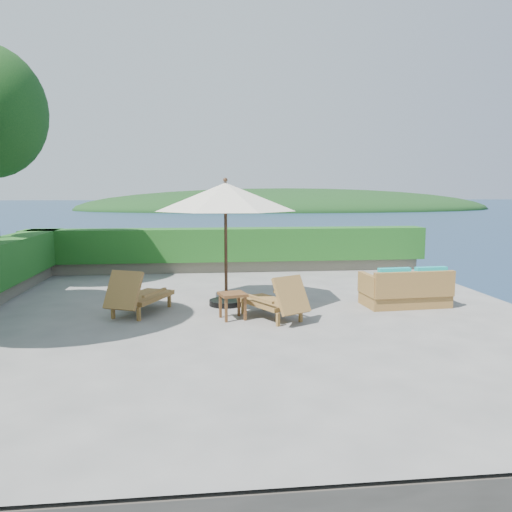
{
  "coord_description": "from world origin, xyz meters",
  "views": [
    {
      "loc": [
        -0.89,
        -9.89,
        2.51
      ],
      "look_at": [
        0.3,
        0.8,
        1.1
      ],
      "focal_mm": 35.0,
      "sensor_mm": 36.0,
      "label": 1
    }
  ],
  "objects": [
    {
      "name": "foundation",
      "position": [
        0.0,
        0.0,
        -1.55
      ],
      "size": [
        12.0,
        12.0,
        3.0
      ],
      "primitive_type": "cube",
      "color": "#544C42",
      "rests_on": "ocean"
    },
    {
      "name": "planter_wall_far",
      "position": [
        0.0,
        5.6,
        0.18
      ],
      "size": [
        12.0,
        0.6,
        0.36
      ],
      "primitive_type": "cube",
      "color": "gray",
      "rests_on": "ground"
    },
    {
      "name": "wicker_loveseat",
      "position": [
        3.55,
        0.36,
        0.35
      ],
      "size": [
        1.9,
        1.06,
        0.9
      ],
      "rotation": [
        0.0,
        0.0,
        0.07
      ],
      "color": "olive",
      "rests_on": "ground"
    },
    {
      "name": "ocean",
      "position": [
        0.0,
        0.0,
        -3.0
      ],
      "size": [
        600.0,
        600.0,
        0.0
      ],
      "primitive_type": "plane",
      "color": "#163047",
      "rests_on": "ground"
    },
    {
      "name": "lounge_left",
      "position": [
        -2.18,
        0.27,
        0.4
      ],
      "size": [
        1.31,
        1.8,
        0.96
      ],
      "rotation": [
        0.0,
        0.0,
        -0.43
      ],
      "color": "olive",
      "rests_on": "ground"
    },
    {
      "name": "side_table",
      "position": [
        -0.29,
        -0.32,
        0.43
      ],
      "size": [
        0.6,
        0.6,
        0.52
      ],
      "rotation": [
        0.0,
        0.0,
        0.25
      ],
      "color": "brown",
      "rests_on": "ground"
    },
    {
      "name": "hedge_far",
      "position": [
        0.0,
        5.6,
        0.85
      ],
      "size": [
        12.4,
        0.9,
        1.0
      ],
      "primitive_type": "cube",
      "color": "#184C15",
      "rests_on": "planter_wall_far"
    },
    {
      "name": "lounge_right",
      "position": [
        0.54,
        -0.43,
        0.38
      ],
      "size": [
        1.33,
        1.7,
        0.91
      ],
      "rotation": [
        0.0,
        0.0,
        0.5
      ],
      "color": "olive",
      "rests_on": "ground"
    },
    {
      "name": "patio_umbrella",
      "position": [
        -0.35,
        0.9,
        2.36
      ],
      "size": [
        4.13,
        4.13,
        2.79
      ],
      "rotation": [
        0.0,
        0.0,
        -0.43
      ],
      "color": "black",
      "rests_on": "ground"
    },
    {
      "name": "offshore_island",
      "position": [
        25.0,
        140.0,
        -3.0
      ],
      "size": [
        126.0,
        57.6,
        12.6
      ],
      "primitive_type": "ellipsoid",
      "color": "black",
      "rests_on": "ocean"
    },
    {
      "name": "ground",
      "position": [
        0.0,
        0.0,
        0.0
      ],
      "size": [
        12.0,
        12.0,
        0.0
      ],
      "primitive_type": "plane",
      "color": "gray",
      "rests_on": "ground"
    }
  ]
}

